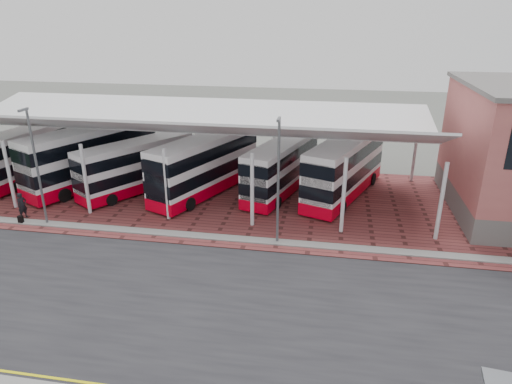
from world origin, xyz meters
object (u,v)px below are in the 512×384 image
(bus_3, at_px, (205,166))
(bus_4, at_px, (281,168))
(bus_1, at_px, (92,157))
(pedestrian, at_px, (22,206))
(bus_5, at_px, (345,168))
(bus_0, at_px, (33,153))
(bus_2, at_px, (137,167))

(bus_3, height_order, bus_4, bus_3)
(bus_1, relative_size, pedestrian, 6.34)
(pedestrian, bearing_deg, bus_3, -35.33)
(bus_1, bearing_deg, bus_4, 28.76)
(bus_4, xyz_separation_m, bus_5, (4.95, 0.09, 0.22))
(bus_0, xyz_separation_m, bus_3, (15.78, -0.97, 0.07))
(bus_2, height_order, bus_4, bus_4)
(bus_3, height_order, pedestrian, bus_3)
(bus_0, xyz_separation_m, bus_1, (5.98, -0.77, 0.22))
(bus_3, xyz_separation_m, bus_5, (10.89, 1.21, 0.01))
(bus_3, distance_m, bus_5, 10.96)
(bus_0, bearing_deg, bus_4, 9.09)
(bus_0, distance_m, bus_2, 10.35)
(bus_5, bearing_deg, bus_0, -158.49)
(bus_5, bearing_deg, bus_2, -152.86)
(bus_1, bearing_deg, bus_3, 24.26)
(bus_2, distance_m, bus_3, 5.58)
(bus_2, bearing_deg, pedestrian, -100.02)
(bus_3, bearing_deg, bus_0, -160.89)
(bus_3, height_order, bus_5, bus_5)
(bus_1, xyz_separation_m, bus_5, (20.69, 1.00, -0.13))
(bus_5, bearing_deg, bus_4, -157.92)
(bus_0, bearing_deg, bus_1, 1.37)
(bus_2, bearing_deg, bus_1, -157.69)
(bus_0, height_order, bus_5, bus_5)
(bus_3, relative_size, bus_4, 1.08)
(bus_4, bearing_deg, bus_5, 17.90)
(bus_4, bearing_deg, bus_3, -152.55)
(bus_0, xyz_separation_m, bus_5, (26.67, 0.23, 0.09))
(bus_0, distance_m, bus_5, 26.67)
(bus_0, xyz_separation_m, pedestrian, (4.37, -7.93, -1.26))
(bus_0, height_order, bus_2, bus_0)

